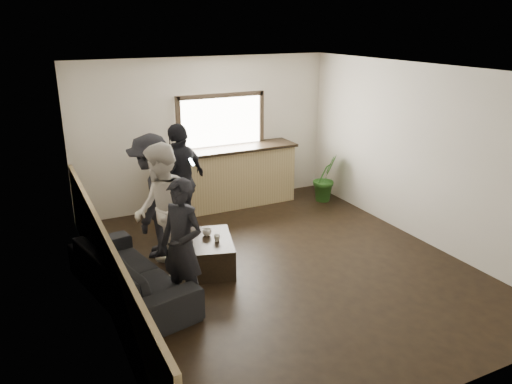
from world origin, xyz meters
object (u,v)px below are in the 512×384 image
person_c (153,196)px  cup_a (207,232)px  sofa (130,273)px  bar_counter (227,174)px  cup_b (217,238)px  potted_plant (325,178)px  person_b (162,213)px  person_d (181,182)px  coffee_table (212,253)px  person_a (182,246)px

person_c → cup_a: bearing=66.4°
sofa → bar_counter: bearing=-56.0°
cup_b → potted_plant: potted_plant is taller
sofa → potted_plant: potted_plant is taller
potted_plant → person_b: bearing=-156.6°
cup_a → potted_plant: (3.08, 1.54, -0.03)m
bar_counter → person_b: bar_counter is taller
cup_b → potted_plant: (3.03, 1.79, -0.02)m
person_b → person_d: size_ratio=0.99×
potted_plant → person_d: size_ratio=0.49×
sofa → person_c: size_ratio=1.18×
coffee_table → sofa: bearing=-167.6°
bar_counter → person_b: (-1.90, -2.21, 0.30)m
person_a → person_c: bearing=145.9°
cup_b → person_b: 0.87m
bar_counter → person_b: 2.93m
potted_plant → person_a: size_ratio=0.56×
potted_plant → cup_b: bearing=-149.5°
sofa → cup_a: 1.29m
cup_b → potted_plant: 3.51m
cup_b → person_c: 1.19m
cup_a → person_c: 0.98m
coffee_table → potted_plant: (3.06, 1.69, 0.24)m
potted_plant → person_b: person_b is taller
cup_b → person_b: size_ratio=0.05×
potted_plant → coffee_table: bearing=-151.2°
cup_a → person_c: person_c is taller
potted_plant → person_a: person_a is taller
cup_a → cup_b: size_ratio=1.34×
cup_b → bar_counter: bearing=63.7°
person_d → coffee_table: bearing=56.5°
potted_plant → person_b: 4.11m
coffee_table → cup_a: (-0.02, 0.14, 0.27)m
person_a → person_c: person_c is taller
sofa → potted_plant: bearing=-77.7°
coffee_table → person_a: person_a is taller
cup_a → person_d: bearing=90.2°
coffee_table → person_c: size_ratio=0.54×
coffee_table → cup_a: size_ratio=7.56×
person_b → person_d: (0.66, 1.18, 0.01)m
bar_counter → potted_plant: bearing=-17.7°
bar_counter → person_a: (-1.92, -3.12, 0.20)m
bar_counter → sofa: size_ratio=1.23×
person_c → person_b: bearing=18.4°
cup_a → person_a: person_a is taller
person_c → person_d: size_ratio=0.98×
sofa → person_a: bearing=-149.5°
coffee_table → person_a: (-0.71, -0.85, 0.61)m
bar_counter → person_d: (-1.24, -1.03, 0.31)m
bar_counter → cup_b: bearing=-116.3°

